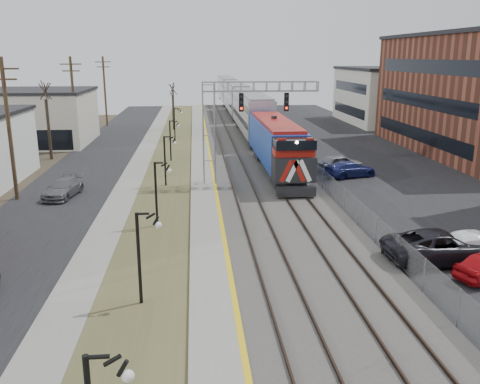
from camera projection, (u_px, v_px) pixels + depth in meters
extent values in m
cube|color=black|center=(87.00, 169.00, 46.55)|extent=(7.00, 120.00, 0.04)
cube|color=gray|center=(137.00, 168.00, 46.93)|extent=(2.00, 120.00, 0.08)
cube|color=#4C532C|center=(170.00, 167.00, 47.20)|extent=(4.00, 120.00, 0.06)
cube|color=gray|center=(202.00, 166.00, 47.43)|extent=(2.00, 120.00, 0.24)
cube|color=#595651|center=(255.00, 165.00, 47.87)|extent=(8.00, 120.00, 0.20)
cube|color=black|center=(379.00, 163.00, 48.93)|extent=(16.00, 120.00, 0.04)
cube|color=gold|center=(211.00, 164.00, 47.48)|extent=(0.24, 120.00, 0.01)
cube|color=#2D2119|center=(226.00, 164.00, 47.59)|extent=(0.08, 120.00, 0.15)
cube|color=#2D2119|center=(242.00, 163.00, 47.72)|extent=(0.08, 120.00, 0.15)
cube|color=#2D2119|center=(263.00, 163.00, 47.89)|extent=(0.08, 120.00, 0.15)
cube|color=#2D2119|center=(279.00, 163.00, 48.02)|extent=(0.08, 120.00, 0.15)
cube|color=#13389E|center=(277.00, 146.00, 44.04)|extent=(3.00, 17.00, 4.25)
cube|color=black|center=(296.00, 191.00, 36.13)|extent=(2.80, 0.50, 0.70)
cube|color=#A5A7AF|center=(251.00, 114.00, 63.43)|extent=(3.00, 22.00, 5.33)
cube|color=#A5A7AF|center=(236.00, 99.00, 85.36)|extent=(3.00, 22.00, 5.33)
cube|color=#A5A7AF|center=(227.00, 90.00, 107.29)|extent=(3.00, 22.00, 5.33)
cube|color=gray|center=(209.00, 136.00, 39.73)|extent=(1.00, 1.00, 8.00)
cube|color=gray|center=(260.00, 87.00, 39.11)|extent=(9.00, 0.80, 0.80)
cube|color=black|center=(241.00, 102.00, 38.84)|extent=(0.35, 0.25, 1.40)
cube|color=black|center=(286.00, 102.00, 39.15)|extent=(0.35, 0.25, 1.40)
cylinder|color=black|center=(139.00, 259.00, 20.71)|extent=(0.14, 0.14, 4.00)
cylinder|color=black|center=(156.00, 195.00, 30.33)|extent=(0.14, 0.14, 4.00)
cylinder|color=black|center=(165.00, 161.00, 39.95)|extent=(0.14, 0.14, 4.00)
cylinder|color=black|center=(170.00, 141.00, 49.57)|extent=(0.14, 0.14, 4.00)
cylinder|color=black|center=(175.00, 125.00, 61.11)|extent=(0.14, 0.14, 4.00)
cylinder|color=#4C3823|center=(9.00, 131.00, 35.38)|extent=(0.28, 0.28, 10.00)
cylinder|color=#4C3823|center=(74.00, 104.00, 54.62)|extent=(0.28, 0.28, 10.00)
cylinder|color=#4C3823|center=(105.00, 92.00, 73.85)|extent=(0.28, 0.28, 10.00)
cube|color=gray|center=(299.00, 157.00, 48.05)|extent=(0.04, 120.00, 1.60)
cube|color=beige|center=(28.00, 118.00, 59.38)|extent=(14.00, 12.00, 6.00)
cube|color=beige|center=(400.00, 97.00, 77.96)|extent=(16.00, 18.00, 8.00)
cylinder|color=#382D23|center=(49.00, 130.00, 50.20)|extent=(0.30, 0.30, 5.95)
cylinder|color=#382D23|center=(173.00, 112.00, 70.57)|extent=(0.30, 0.30, 4.90)
imported|color=black|center=(442.00, 247.00, 25.31)|extent=(5.96, 3.00, 1.62)
imported|color=navy|center=(350.00, 170.00, 43.21)|extent=(4.92, 3.12, 1.33)
imported|color=slate|center=(339.00, 164.00, 45.16)|extent=(4.86, 3.24, 1.54)
imported|color=slate|center=(63.00, 188.00, 37.16)|extent=(2.55, 4.75, 1.31)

